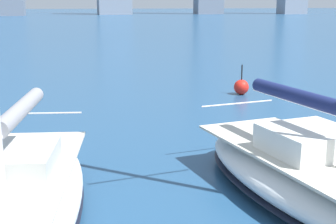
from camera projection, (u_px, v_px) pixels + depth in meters
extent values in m
ellipsoid|color=silver|center=(321.00, 183.00, 9.94)|extent=(4.13, 8.17, 0.95)
ellipsoid|color=black|center=(320.00, 194.00, 10.00)|extent=(4.15, 8.21, 0.10)
cube|color=beige|center=(323.00, 160.00, 9.83)|extent=(3.46, 7.16, 0.06)
cube|color=silver|center=(309.00, 140.00, 10.18)|extent=(2.02, 1.97, 0.55)
cylinder|color=silver|center=(295.00, 101.00, 10.53)|extent=(0.63, 3.26, 0.12)
cylinder|color=navy|center=(295.00, 95.00, 10.50)|extent=(0.79, 3.03, 0.32)
cylinder|color=silver|center=(238.00, 103.00, 12.87)|extent=(2.19, 0.38, 0.04)
ellipsoid|color=white|center=(14.00, 212.00, 8.63)|extent=(3.66, 8.36, 0.91)
ellipsoid|color=black|center=(15.00, 224.00, 8.69)|extent=(3.68, 8.41, 0.10)
cube|color=beige|center=(12.00, 187.00, 8.52)|extent=(3.08, 7.34, 0.06)
cube|color=silver|center=(17.00, 162.00, 8.92)|extent=(1.71, 1.99, 0.55)
cylinder|color=silver|center=(21.00, 115.00, 9.33)|extent=(0.66, 3.37, 0.12)
cylinder|color=gray|center=(21.00, 110.00, 9.30)|extent=(0.81, 3.13, 0.32)
cylinder|color=silver|center=(46.00, 113.00, 11.93)|extent=(1.78, 0.33, 0.04)
sphere|color=red|center=(241.00, 87.00, 21.82)|extent=(0.70, 0.70, 0.70)
cylinder|color=black|center=(242.00, 72.00, 21.66)|extent=(0.06, 0.06, 0.70)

